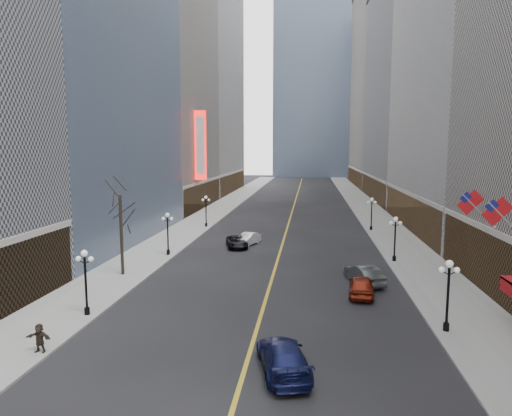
% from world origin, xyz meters
% --- Properties ---
extents(sidewalk_east, '(6.00, 230.00, 0.15)m').
position_xyz_m(sidewalk_east, '(14.00, 70.00, 0.07)').
color(sidewalk_east, gray).
rests_on(sidewalk_east, ground).
extents(sidewalk_west, '(6.00, 230.00, 0.15)m').
position_xyz_m(sidewalk_west, '(-14.00, 70.00, 0.07)').
color(sidewalk_west, gray).
rests_on(sidewalk_west, ground).
extents(lane_line, '(0.25, 200.00, 0.02)m').
position_xyz_m(lane_line, '(0.00, 80.00, 0.01)').
color(lane_line, gold).
rests_on(lane_line, ground).
extents(bldg_east_c, '(26.60, 40.60, 48.80)m').
position_xyz_m(bldg_east_c, '(29.88, 106.00, 24.18)').
color(bldg_east_c, gray).
rests_on(bldg_east_c, ground).
extents(bldg_east_d, '(26.60, 46.60, 62.80)m').
position_xyz_m(bldg_east_d, '(29.90, 149.00, 31.17)').
color(bldg_east_d, gray).
rests_on(bldg_east_d, ground).
extents(bldg_west_c, '(26.60, 30.60, 50.80)m').
position_xyz_m(bldg_west_c, '(-29.88, 87.00, 25.19)').
color(bldg_west_c, gray).
rests_on(bldg_west_c, ground).
extents(bldg_west_d, '(26.60, 38.60, 72.80)m').
position_xyz_m(bldg_west_d, '(-29.92, 121.00, 36.17)').
color(bldg_west_d, silver).
rests_on(bldg_west_d, ground).
extents(streetlamp_east_1, '(1.26, 0.44, 4.52)m').
position_xyz_m(streetlamp_east_1, '(11.80, 30.00, 2.90)').
color(streetlamp_east_1, black).
rests_on(streetlamp_east_1, sidewalk_east).
extents(streetlamp_east_2, '(1.26, 0.44, 4.52)m').
position_xyz_m(streetlamp_east_2, '(11.80, 48.00, 2.90)').
color(streetlamp_east_2, black).
rests_on(streetlamp_east_2, sidewalk_east).
extents(streetlamp_east_3, '(1.26, 0.44, 4.52)m').
position_xyz_m(streetlamp_east_3, '(11.80, 66.00, 2.90)').
color(streetlamp_east_3, black).
rests_on(streetlamp_east_3, sidewalk_east).
extents(streetlamp_west_1, '(1.26, 0.44, 4.52)m').
position_xyz_m(streetlamp_west_1, '(-11.80, 30.00, 2.90)').
color(streetlamp_west_1, black).
rests_on(streetlamp_west_1, sidewalk_west).
extents(streetlamp_west_2, '(1.26, 0.44, 4.52)m').
position_xyz_m(streetlamp_west_2, '(-11.80, 48.00, 2.90)').
color(streetlamp_west_2, black).
rests_on(streetlamp_west_2, sidewalk_west).
extents(streetlamp_west_3, '(1.26, 0.44, 4.52)m').
position_xyz_m(streetlamp_west_3, '(-11.80, 66.00, 2.90)').
color(streetlamp_west_3, black).
rests_on(streetlamp_west_3, sidewalk_west).
extents(flag_4, '(2.87, 0.12, 2.87)m').
position_xyz_m(flag_4, '(15.31, 32.00, 7.29)').
color(flag_4, '#B2B2B7').
rests_on(flag_4, ground).
extents(flag_5, '(2.87, 0.12, 2.87)m').
position_xyz_m(flag_5, '(15.31, 37.00, 7.29)').
color(flag_5, '#B2B2B7').
rests_on(flag_5, ground).
extents(theatre_marquee, '(2.00, 0.55, 12.00)m').
position_xyz_m(theatre_marquee, '(-15.88, 80.00, 12.00)').
color(theatre_marquee, red).
rests_on(theatre_marquee, ground).
extents(tree_west_far, '(3.60, 3.60, 7.92)m').
position_xyz_m(tree_west_far, '(-13.50, 40.00, 6.24)').
color(tree_west_far, '#2D231C').
rests_on(tree_west_far, sidewalk_west).
extents(car_nb_mid, '(2.97, 4.60, 1.43)m').
position_xyz_m(car_nb_mid, '(-4.09, 54.56, 0.72)').
color(car_nb_mid, silver).
rests_on(car_nb_mid, ground).
extents(car_nb_far, '(3.39, 5.22, 1.33)m').
position_xyz_m(car_nb_far, '(-5.14, 53.04, 0.67)').
color(car_nb_far, black).
rests_on(car_nb_far, ground).
extents(car_sb_near, '(3.53, 5.96, 1.62)m').
position_xyz_m(car_sb_near, '(2.00, 23.79, 0.81)').
color(car_sb_near, '#111541').
rests_on(car_sb_near, ground).
extents(car_sb_mid, '(2.39, 4.89, 1.61)m').
position_xyz_m(car_sb_mid, '(7.35, 36.87, 0.80)').
color(car_sb_mid, maroon).
rests_on(car_sb_mid, ground).
extents(car_sb_far, '(3.21, 5.26, 1.64)m').
position_xyz_m(car_sb_far, '(7.90, 40.11, 0.82)').
color(car_sb_far, '#424749').
rests_on(car_sb_far, ground).
extents(ped_west_far, '(1.54, 0.54, 1.63)m').
position_xyz_m(ped_west_far, '(-11.60, 24.18, 0.97)').
color(ped_west_far, black).
rests_on(ped_west_far, sidewalk_west).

